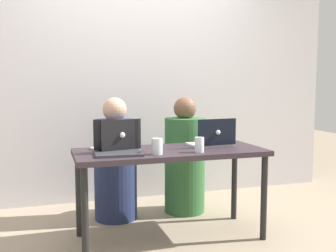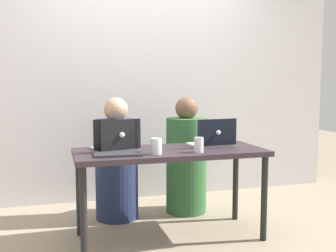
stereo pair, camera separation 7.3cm
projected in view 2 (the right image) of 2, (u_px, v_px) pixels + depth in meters
The scene contains 10 objects.
ground_plane at pixel (170, 237), 3.14m from camera, with size 12.00×12.00×0.00m, color gray.
back_wall at pixel (138, 88), 4.19m from camera, with size 4.50×0.10×2.37m, color silver.
desk at pixel (170, 159), 3.08m from camera, with size 1.48×0.61×0.71m.
person_on_left at pixel (117, 165), 3.56m from camera, with size 0.39×0.39×1.11m.
person_on_right at pixel (186, 161), 3.75m from camera, with size 0.41×0.41×1.10m.
laptop_back_left at pixel (117, 144), 3.02m from camera, with size 0.37×0.33×0.25m.
laptop_front_left at pixel (117, 146), 2.90m from camera, with size 0.35×0.30×0.25m.
laptop_back_right at pixel (213, 140), 3.23m from camera, with size 0.37×0.29×0.23m.
water_glass_left at pixel (156, 147), 2.86m from camera, with size 0.08×0.08×0.12m.
water_glass_right at pixel (199, 146), 2.94m from camera, with size 0.07×0.07×0.11m.
Camera 2 is at (-0.86, -2.91, 1.22)m, focal length 42.00 mm.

